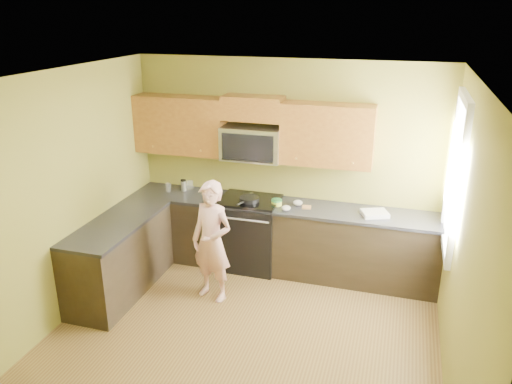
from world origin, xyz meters
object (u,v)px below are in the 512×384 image
at_px(woman, 212,242).
at_px(frying_pan, 249,201).
at_px(butter_tub, 277,205).
at_px(stove, 250,233).
at_px(microwave, 252,159).
at_px(travel_mug, 184,191).

xyz_separation_m(woman, frying_pan, (0.20, 0.81, 0.22)).
bearing_deg(butter_tub, stove, 175.01).
bearing_deg(microwave, butter_tub, -23.06).
xyz_separation_m(microwave, frying_pan, (0.02, -0.19, -0.50)).
height_order(stove, microwave, microwave).
bearing_deg(stove, butter_tub, -4.99).
distance_m(woman, butter_tub, 1.03).
relative_size(stove, microwave, 1.25).
bearing_deg(microwave, stove, -90.00).
bearing_deg(frying_pan, microwave, 114.18).
bearing_deg(frying_pan, butter_tub, 24.21).
bearing_deg(woman, butter_tub, 72.26).
distance_m(butter_tub, travel_mug, 1.36).
bearing_deg(stove, woman, -101.60).
height_order(woman, travel_mug, woman).
xyz_separation_m(stove, butter_tub, (0.37, -0.03, 0.45)).
relative_size(microwave, travel_mug, 4.79).
distance_m(microwave, frying_pan, 0.54).
height_order(butter_tub, travel_mug, travel_mug).
bearing_deg(stove, travel_mug, 172.87).
height_order(woman, butter_tub, woman).
bearing_deg(travel_mug, butter_tub, -6.54).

